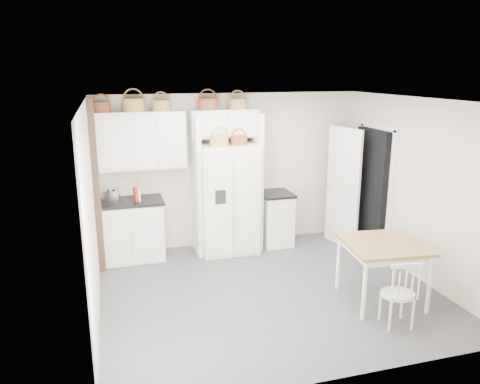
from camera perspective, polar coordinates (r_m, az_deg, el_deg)
name	(u,v)px	position (r m, az deg, el deg)	size (l,w,h in m)	color
floor	(268,291)	(6.64, 3.46, -11.91)	(4.50, 4.50, 0.00)	#343434
ceiling	(271,100)	(5.95, 3.85, 11.10)	(4.50, 4.50, 0.00)	white
wall_back	(231,170)	(8.03, -1.16, 2.67)	(4.50, 4.50, 0.00)	beige
wall_left	(91,215)	(5.83, -17.68, -2.65)	(4.00, 4.00, 0.00)	beige
wall_right	(416,189)	(7.22, 20.70, 0.36)	(4.00, 4.00, 0.00)	beige
refrigerator	(227,198)	(7.75, -1.54, -0.78)	(0.93, 0.75, 1.81)	white
base_cab_left	(130,231)	(7.71, -13.21, -4.65)	(1.02, 0.64, 0.94)	white
base_cab_right	(275,219)	(8.18, 4.30, -3.35)	(0.50, 0.60, 0.89)	white
dining_table	(382,272)	(6.48, 16.87, -9.29)	(0.97, 0.97, 0.81)	brown
windsor_chair	(398,294)	(5.94, 18.67, -11.70)	(0.40, 0.36, 0.81)	white
counter_left	(129,201)	(7.56, -13.43, -1.12)	(1.06, 0.68, 0.04)	black
counter_right	(276,194)	(8.05, 4.36, -0.21)	(0.54, 0.64, 0.04)	black
toaster	(111,196)	(7.53, -15.44, -0.47)	(0.25, 0.14, 0.17)	silver
cookbook_red	(135,194)	(7.46, -12.65, -0.28)	(0.03, 0.14, 0.21)	#A53120
cookbook_cream	(139,194)	(7.46, -12.21, -0.23)	(0.03, 0.15, 0.22)	beige
basket_upper_a	(102,107)	(7.44, -16.52, 9.90)	(0.27, 0.27, 0.15)	brown
basket_upper_b	(134,105)	(7.45, -12.84, 10.31)	(0.34, 0.34, 0.20)	olive
basket_upper_c	(161,105)	(7.49, -9.60, 10.37)	(0.29, 0.29, 0.17)	olive
basket_bridge_a	(208,104)	(7.61, -3.94, 10.66)	(0.33, 0.33, 0.18)	brown
basket_bridge_b	(237,104)	(7.73, -0.31, 10.71)	(0.30, 0.30, 0.17)	olive
basket_fridge_a	(219,141)	(7.41, -2.56, 6.28)	(0.30, 0.30, 0.16)	olive
basket_fridge_b	(239,140)	(7.50, -0.14, 6.31)	(0.26, 0.26, 0.14)	brown
upper_cabinet	(141,140)	(7.51, -12.03, 6.17)	(1.40, 0.34, 0.90)	white
bridge_cabinet	(224,123)	(7.69, -1.95, 8.37)	(1.12, 0.34, 0.45)	white
fridge_panel_left	(196,185)	(7.63, -5.36, 0.82)	(0.08, 0.60, 2.30)	white
fridge_panel_right	(256,181)	(7.88, 1.94, 1.31)	(0.08, 0.60, 2.30)	white
trim_post	(97,188)	(7.14, -17.08, 0.49)	(0.09, 0.09, 2.60)	#361E16
doorway_void	(372,191)	(8.04, 15.82, 0.11)	(0.18, 0.85, 2.05)	black
door_slab	(343,188)	(8.14, 12.43, 0.50)	(0.80, 0.04, 2.05)	white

